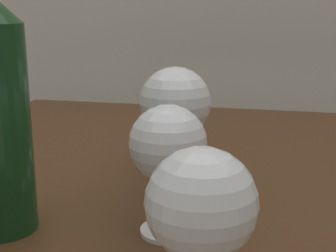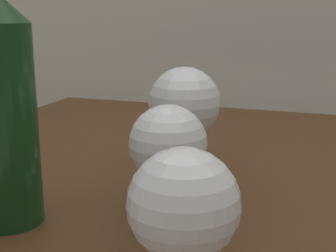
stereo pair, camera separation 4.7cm
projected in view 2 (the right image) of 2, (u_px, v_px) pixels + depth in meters
name	position (u px, v px, depth m)	size (l,w,h in m)	color
dining_table	(273.00, 243.00, 0.69)	(1.19, 0.90, 0.78)	#472B16
wine_glass_cabernet	(184.00, 206.00, 0.35)	(0.09, 0.09, 0.13)	white
wine_glass_empty	(168.00, 147.00, 0.47)	(0.08, 0.08, 0.14)	white
wine_glass_rose	(184.00, 107.00, 0.57)	(0.09, 0.09, 0.16)	white
wine_glass_white	(184.00, 107.00, 0.69)	(0.07, 0.07, 0.13)	white
wine_bottle	(1.00, 105.00, 0.49)	(0.07, 0.07, 0.33)	#143819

